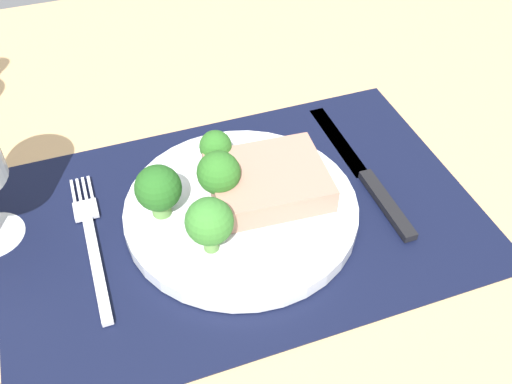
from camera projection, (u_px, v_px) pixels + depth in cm
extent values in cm
cube|color=tan|center=(242.00, 227.00, 59.43)|extent=(140.00, 110.00, 3.00)
cube|color=black|center=(241.00, 216.00, 58.26)|extent=(47.86, 31.39, 0.30)
cylinder|color=silver|center=(241.00, 210.00, 57.59)|extent=(23.59, 23.59, 1.60)
cube|color=tan|center=(268.00, 181.00, 57.49)|extent=(12.19, 10.32, 2.70)
cylinder|color=#5B8942|center=(211.00, 242.00, 52.41)|extent=(1.45, 1.45, 1.80)
sphere|color=#387A2D|center=(209.00, 221.00, 50.44)|extent=(4.44, 4.44, 4.44)
cylinder|color=#6B994C|center=(217.00, 161.00, 60.70)|extent=(1.27, 1.27, 1.22)
sphere|color=#2D6B23|center=(216.00, 146.00, 59.24)|extent=(3.43, 3.43, 3.43)
cylinder|color=#5B8942|center=(161.00, 207.00, 55.69)|extent=(1.92, 1.92, 1.50)
sphere|color=#235B1E|center=(158.00, 188.00, 53.80)|extent=(4.53, 4.53, 4.53)
cylinder|color=#6B994C|center=(220.00, 192.00, 57.09)|extent=(1.65, 1.65, 1.65)
sphere|color=#2D6B23|center=(219.00, 173.00, 55.20)|extent=(4.33, 4.33, 4.33)
cube|color=silver|center=(97.00, 267.00, 53.12)|extent=(1.00, 13.00, 0.50)
cube|color=silver|center=(86.00, 210.00, 58.31)|extent=(2.40, 2.60, 0.40)
cube|color=silver|center=(73.00, 192.00, 60.16)|extent=(0.30, 3.60, 0.35)
cube|color=silver|center=(79.00, 191.00, 60.30)|extent=(0.30, 3.60, 0.35)
cube|color=silver|center=(85.00, 189.00, 60.44)|extent=(0.30, 3.60, 0.35)
cube|color=silver|center=(90.00, 188.00, 60.59)|extent=(0.30, 3.60, 0.35)
cube|color=black|center=(387.00, 204.00, 58.72)|extent=(1.40, 10.00, 0.80)
cube|color=silver|center=(339.00, 139.00, 66.55)|extent=(1.80, 13.00, 0.30)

